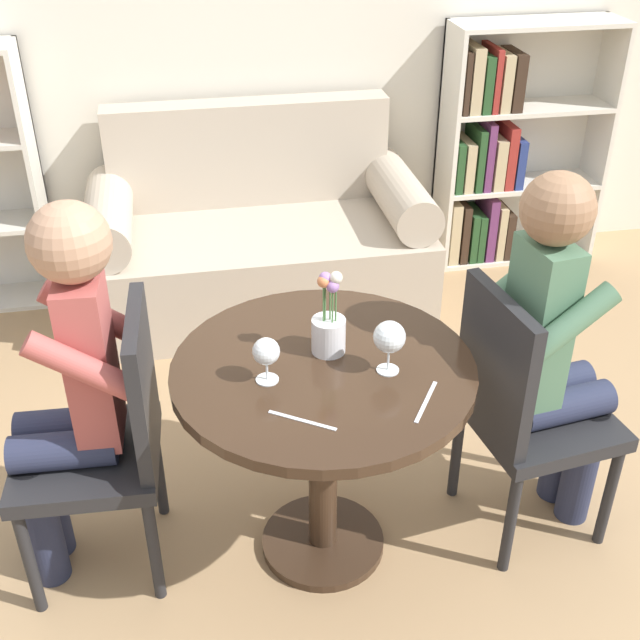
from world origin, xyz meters
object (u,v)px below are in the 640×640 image
object	(u,v)px
bookshelf_right	(501,152)
person_left	(69,389)
wine_glass_left	(266,353)
wine_glass_right	(389,338)
flower_vase	(329,325)
couch	(258,243)
person_right	(554,352)
chair_left	(109,436)
chair_right	(523,406)

from	to	relation	value
bookshelf_right	person_left	bearing A→B (deg)	-137.98
wine_glass_left	wine_glass_right	world-z (taller)	wine_glass_right
wine_glass_left	flower_vase	xyz separation A→B (m)	(0.19, 0.11, -0.00)
couch	flower_vase	size ratio (longest dim) A/B	5.96
bookshelf_right	wine_glass_left	size ratio (longest dim) A/B	9.25
person_left	flower_vase	world-z (taller)	person_left
bookshelf_right	person_right	bearing A→B (deg)	-107.34
couch	person_left	distance (m)	1.75
chair_left	bookshelf_right	bearing A→B (deg)	136.29
couch	person_right	distance (m)	1.82
wine_glass_left	chair_left	bearing A→B (deg)	165.35
couch	wine_glass_left	size ratio (longest dim) A/B	11.79
person_left	person_right	size ratio (longest dim) A/B	0.99
bookshelf_right	couch	bearing A→B (deg)	-168.59
wine_glass_left	flower_vase	world-z (taller)	flower_vase
person_left	wine_glass_right	xyz separation A→B (m)	(0.88, -0.15, 0.16)
person_left	chair_left	bearing A→B (deg)	87.99
bookshelf_right	chair_left	size ratio (longest dim) A/B	1.37
chair_left	flower_vase	bearing A→B (deg)	91.89
chair_left	person_left	size ratio (longest dim) A/B	0.73
couch	bookshelf_right	size ratio (longest dim) A/B	1.27
person_right	wine_glass_right	size ratio (longest dim) A/B	7.95
person_left	wine_glass_left	xyz separation A→B (m)	(0.55, -0.13, 0.14)
chair_left	wine_glass_left	size ratio (longest dim) A/B	6.74
chair_left	flower_vase	world-z (taller)	flower_vase
person_right	flower_vase	size ratio (longest dim) A/B	4.74
bookshelf_right	flower_vase	xyz separation A→B (m)	(-1.28, -1.84, 0.23)
couch	person_left	size ratio (longest dim) A/B	1.27
person_right	flower_vase	distance (m)	0.70
wine_glass_right	flower_vase	distance (m)	0.19
chair_left	couch	bearing A→B (deg)	161.05
chair_left	person_left	world-z (taller)	person_left
chair_left	flower_vase	xyz separation A→B (m)	(0.65, -0.01, 0.32)
chair_right	bookshelf_right	bearing A→B (deg)	-27.55
wine_glass_right	flower_vase	world-z (taller)	flower_vase
person_right	wine_glass_left	bearing A→B (deg)	85.30
couch	chair_right	world-z (taller)	couch
couch	person_right	bearing A→B (deg)	-66.38
couch	wine_glass_right	bearing A→B (deg)	-84.21
couch	chair_right	bearing A→B (deg)	-69.22
chair_left	person_left	distance (m)	0.20
chair_right	chair_left	bearing A→B (deg)	77.85
couch	bookshelf_right	xyz separation A→B (m)	(1.30, 0.26, 0.27)
couch	flower_vase	bearing A→B (deg)	-88.96
person_right	chair_left	bearing A→B (deg)	79.00
chair_left	person_right	distance (m)	1.35
bookshelf_right	wine_glass_left	distance (m)	2.45
person_right	person_left	bearing A→B (deg)	78.88
bookshelf_right	person_right	xyz separation A→B (m)	(-0.59, -1.89, 0.09)
person_right	chair_right	bearing A→B (deg)	95.43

